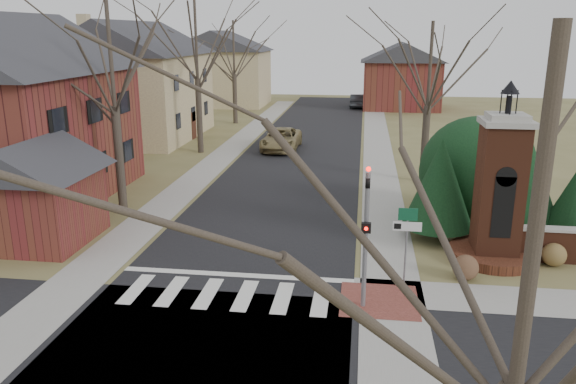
% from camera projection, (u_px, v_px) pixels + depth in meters
% --- Properties ---
extents(ground, '(120.00, 120.00, 0.00)m').
position_uv_depth(ground, '(220.00, 306.00, 17.05)').
color(ground, brown).
rests_on(ground, ground).
extents(main_street, '(8.00, 70.00, 0.01)m').
position_uv_depth(main_street, '(301.00, 155.00, 38.01)').
color(main_street, black).
rests_on(main_street, ground).
extents(cross_street, '(120.00, 8.00, 0.01)m').
position_uv_depth(cross_street, '(191.00, 362.00, 14.19)').
color(cross_street, black).
rests_on(cross_street, ground).
extents(crosswalk_zone, '(8.00, 2.20, 0.02)m').
position_uv_depth(crosswalk_zone, '(227.00, 294.00, 17.81)').
color(crosswalk_zone, silver).
rests_on(crosswalk_zone, ground).
extents(stop_bar, '(8.00, 0.35, 0.02)m').
position_uv_depth(stop_bar, '(237.00, 275.00, 19.24)').
color(stop_bar, silver).
rests_on(stop_bar, ground).
extents(sidewalk_right_main, '(2.00, 60.00, 0.02)m').
position_uv_depth(sidewalk_right_main, '(379.00, 157.00, 37.34)').
color(sidewalk_right_main, gray).
rests_on(sidewalk_right_main, ground).
extents(sidewalk_left, '(2.00, 60.00, 0.02)m').
position_uv_depth(sidewalk_left, '(226.00, 153.00, 38.68)').
color(sidewalk_left, gray).
rests_on(sidewalk_left, ground).
extents(curb_apron, '(2.40, 2.40, 0.02)m').
position_uv_depth(curb_apron, '(379.00, 301.00, 17.38)').
color(curb_apron, brown).
rests_on(curb_apron, ground).
extents(traffic_signal_pole, '(0.28, 0.41, 4.50)m').
position_uv_depth(traffic_signal_pole, '(366.00, 226.00, 16.33)').
color(traffic_signal_pole, slate).
rests_on(traffic_signal_pole, ground).
extents(sign_post, '(0.90, 0.07, 2.75)m').
position_uv_depth(sign_post, '(407.00, 232.00, 17.69)').
color(sign_post, slate).
rests_on(sign_post, ground).
extents(brick_gate_monument, '(3.20, 3.20, 6.47)m').
position_uv_depth(brick_gate_monument, '(498.00, 202.00, 20.06)').
color(brick_gate_monument, '#5B2C1A').
rests_on(brick_gate_monument, ground).
extents(house_brick_left, '(9.80, 11.80, 9.42)m').
position_uv_depth(house_brick_left, '(5.00, 105.00, 26.97)').
color(house_brick_left, maroon).
rests_on(house_brick_left, ground).
extents(house_stucco_left, '(9.80, 12.80, 9.28)m').
position_uv_depth(house_stucco_left, '(135.00, 78.00, 43.25)').
color(house_stucco_left, beige).
rests_on(house_stucco_left, ground).
extents(garage_left, '(4.80, 4.80, 4.29)m').
position_uv_depth(garage_left, '(34.00, 187.00, 21.81)').
color(garage_left, maroon).
rests_on(garage_left, ground).
extents(house_distant_left, '(10.80, 8.80, 8.53)m').
position_uv_depth(house_distant_left, '(221.00, 67.00, 63.16)').
color(house_distant_left, beige).
rests_on(house_distant_left, ground).
extents(house_distant_right, '(8.80, 8.80, 7.30)m').
position_uv_depth(house_distant_right, '(401.00, 74.00, 60.75)').
color(house_distant_right, maroon).
rests_on(house_distant_right, ground).
extents(evergreen_near, '(2.80, 2.80, 4.10)m').
position_uv_depth(evergreen_near, '(440.00, 183.00, 22.16)').
color(evergreen_near, '#473D33').
rests_on(evergreen_near, ground).
extents(evergreen_mid, '(3.40, 3.40, 4.70)m').
position_uv_depth(evergreen_mid, '(520.00, 171.00, 22.80)').
color(evergreen_mid, '#473D33').
rests_on(evergreen_mid, ground).
extents(evergreen_mass, '(4.80, 4.80, 4.80)m').
position_uv_depth(evergreen_mass, '(475.00, 167.00, 24.29)').
color(evergreen_mass, black).
rests_on(evergreen_mass, ground).
extents(bare_tree_0, '(8.05, 8.05, 11.15)m').
position_uv_depth(bare_tree_0, '(109.00, 40.00, 24.41)').
color(bare_tree_0, '#473D33').
rests_on(bare_tree_0, ground).
extents(bare_tree_1, '(8.40, 8.40, 11.64)m').
position_uv_depth(bare_tree_1, '(196.00, 32.00, 36.71)').
color(bare_tree_1, '#473D33').
rests_on(bare_tree_1, ground).
extents(bare_tree_2, '(7.35, 7.35, 10.19)m').
position_uv_depth(bare_tree_2, '(234.00, 44.00, 49.44)').
color(bare_tree_2, '#473D33').
rests_on(bare_tree_2, ground).
extents(bare_tree_3, '(7.00, 7.00, 9.70)m').
position_uv_depth(bare_tree_3, '(431.00, 59.00, 29.49)').
color(bare_tree_3, '#473D33').
rests_on(bare_tree_3, ground).
extents(bare_tree_4, '(6.65, 6.65, 9.21)m').
position_uv_depth(bare_tree_4, '(540.00, 197.00, 5.96)').
color(bare_tree_4, '#473D33').
rests_on(bare_tree_4, ground).
extents(pickup_truck, '(2.47, 5.35, 1.49)m').
position_uv_depth(pickup_truck, '(281.00, 139.00, 39.62)').
color(pickup_truck, '#907F4E').
rests_on(pickup_truck, ground).
extents(distant_car, '(1.56, 4.37, 1.43)m').
position_uv_depth(distant_car, '(357.00, 101.00, 61.98)').
color(distant_car, '#373B40').
rests_on(distant_car, ground).
extents(dry_shrub_left, '(0.87, 0.87, 0.87)m').
position_uv_depth(dry_shrub_left, '(466.00, 268.00, 18.80)').
color(dry_shrub_left, brown).
rests_on(dry_shrub_left, ground).
extents(dry_shrub_right, '(0.84, 0.84, 0.84)m').
position_uv_depth(dry_shrub_right, '(554.00, 255.00, 19.90)').
color(dry_shrub_right, brown).
rests_on(dry_shrub_right, ground).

